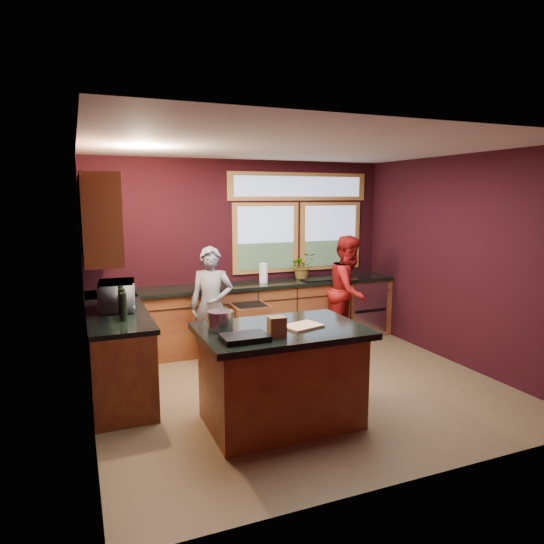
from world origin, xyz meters
TOP-DOWN VIEW (x-y plane):
  - floor at (0.00, 0.00)m, footprint 4.50×4.50m
  - room_shell at (-0.60, 0.32)m, footprint 4.52×4.02m
  - back_counter at (0.20, 1.70)m, footprint 4.50×0.64m
  - left_counter at (-1.95, 0.85)m, footprint 0.64×2.30m
  - island at (-0.56, -0.71)m, footprint 1.55×1.05m
  - person_grey at (-0.73, 1.16)m, footprint 0.66×0.56m
  - person_red at (1.37, 1.25)m, footprint 0.99×0.95m
  - microwave at (-1.92, 0.73)m, footprint 0.43×0.60m
  - potted_plant at (0.85, 1.75)m, footprint 0.36×0.31m
  - paper_towel at (0.20, 1.70)m, footprint 0.12×0.12m
  - cutting_board at (-0.36, -0.76)m, footprint 0.41×0.34m
  - stock_pot at (-1.11, -0.56)m, footprint 0.24×0.24m
  - paper_bag at (-0.71, -0.96)m, footprint 0.16×0.13m
  - black_tray at (-1.01, -0.96)m, footprint 0.40×0.28m

SIDE VIEW (x-z plane):
  - floor at x=0.00m, z-range 0.00..0.00m
  - back_counter at x=0.20m, z-range 0.00..0.93m
  - left_counter at x=-1.95m, z-range 0.00..0.93m
  - island at x=-0.56m, z-range 0.01..0.95m
  - person_grey at x=-0.73m, z-range 0.00..1.54m
  - person_red at x=1.37m, z-range 0.00..1.61m
  - cutting_board at x=-0.36m, z-range 0.94..0.96m
  - black_tray at x=-1.01m, z-range 0.94..0.99m
  - stock_pot at x=-1.11m, z-range 0.94..1.12m
  - paper_bag at x=-0.71m, z-range 0.94..1.12m
  - paper_towel at x=0.20m, z-range 0.93..1.21m
  - microwave at x=-1.92m, z-range 0.93..1.24m
  - potted_plant at x=0.85m, z-range 0.93..1.33m
  - room_shell at x=-0.60m, z-range 0.44..3.15m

